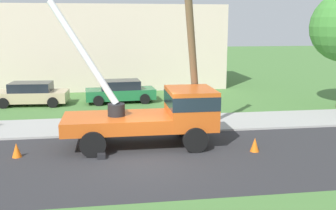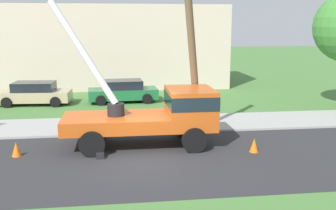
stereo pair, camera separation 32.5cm
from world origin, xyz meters
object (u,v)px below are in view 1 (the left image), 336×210
at_px(leaning_utility_pole, 191,35).
at_px(parked_sedan_tan, 31,94).
at_px(traffic_cone_behind, 17,150).
at_px(traffic_cone_ahead, 255,145).
at_px(utility_truck, 160,112).
at_px(parked_sedan_green, 120,91).

relative_size(leaning_utility_pole, parked_sedan_tan, 1.95).
xyz_separation_m(traffic_cone_behind, parked_sedan_tan, (-1.26, 10.18, 0.43)).
bearing_deg(traffic_cone_ahead, utility_truck, 157.53).
height_order(utility_truck, traffic_cone_behind, utility_truck).
xyz_separation_m(leaning_utility_pole, parked_sedan_green, (-2.81, 8.60, -3.79)).
height_order(traffic_cone_ahead, parked_sedan_tan, parked_sedan_tan).
relative_size(traffic_cone_ahead, parked_sedan_green, 0.12).
xyz_separation_m(utility_truck, traffic_cone_ahead, (3.60, -1.49, -1.13)).
relative_size(utility_truck, traffic_cone_behind, 12.07).
height_order(leaning_utility_pole, traffic_cone_ahead, leaning_utility_pole).
height_order(traffic_cone_behind, parked_sedan_green, parked_sedan_green).
bearing_deg(parked_sedan_green, utility_truck, -81.92).
bearing_deg(utility_truck, parked_sedan_tan, 126.20).
bearing_deg(traffic_cone_behind, parked_sedan_green, 67.59).
bearing_deg(parked_sedan_tan, leaning_utility_pole, -45.54).
relative_size(parked_sedan_tan, parked_sedan_green, 1.00).
distance_m(utility_truck, traffic_cone_ahead, 4.06).
bearing_deg(traffic_cone_ahead, leaning_utility_pole, 131.95).
bearing_deg(parked_sedan_green, traffic_cone_ahead, -65.74).
height_order(utility_truck, leaning_utility_pole, leaning_utility_pole).
relative_size(utility_truck, traffic_cone_ahead, 12.07).
relative_size(leaning_utility_pole, traffic_cone_ahead, 15.68).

